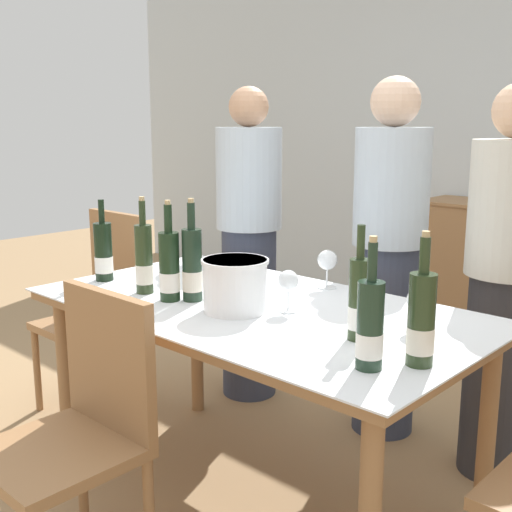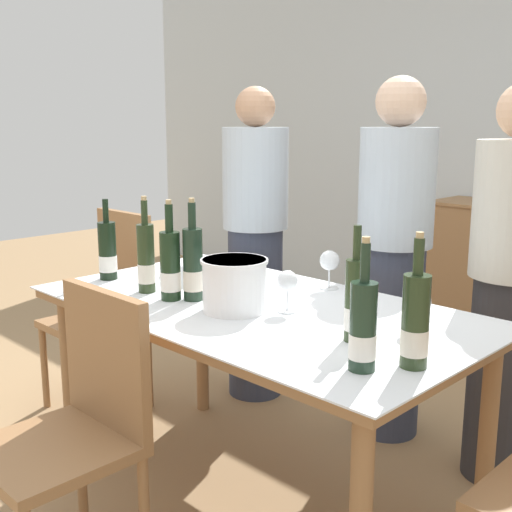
{
  "view_description": "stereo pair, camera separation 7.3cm",
  "coord_description": "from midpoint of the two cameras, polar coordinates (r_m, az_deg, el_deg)",
  "views": [
    {
      "loc": [
        1.52,
        -1.64,
        1.41
      ],
      "look_at": [
        0.0,
        0.0,
        0.95
      ],
      "focal_mm": 45.0,
      "sensor_mm": 36.0,
      "label": 1
    },
    {
      "loc": [
        1.57,
        -1.59,
        1.41
      ],
      "look_at": [
        0.0,
        0.0,
        0.95
      ],
      "focal_mm": 45.0,
      "sensor_mm": 36.0,
      "label": 2
    }
  ],
  "objects": [
    {
      "name": "ground_plane",
      "position": [
        2.64,
        0.85,
        -20.51
      ],
      "size": [
        12.0,
        12.0,
        0.0
      ],
      "primitive_type": "plane",
      "color": "#A37F56"
    },
    {
      "name": "dining_table",
      "position": [
        2.35,
        0.9,
        -6.15
      ],
      "size": [
        1.66,
        0.91,
        0.77
      ],
      "color": "#996B42",
      "rests_on": "ground_plane"
    },
    {
      "name": "ice_bucket",
      "position": [
        2.22,
        -0.94,
        -2.47
      ],
      "size": [
        0.24,
        0.24,
        0.18
      ],
      "color": "white",
      "rests_on": "dining_table"
    },
    {
      "name": "wine_bottle_0",
      "position": [
        1.95,
        9.89,
        -4.05
      ],
      "size": [
        0.06,
        0.06,
        0.35
      ],
      "color": "#28381E",
      "rests_on": "dining_table"
    },
    {
      "name": "wine_bottle_1",
      "position": [
        2.38,
        -6.75,
        -0.97
      ],
      "size": [
        0.08,
        0.08,
        0.37
      ],
      "color": "black",
      "rests_on": "dining_table"
    },
    {
      "name": "wine_bottle_2",
      "position": [
        1.78,
        15.13,
        -5.76
      ],
      "size": [
        0.08,
        0.08,
        0.37
      ],
      "color": "#28381E",
      "rests_on": "dining_table"
    },
    {
      "name": "wine_bottle_3",
      "position": [
        2.74,
        -12.31,
        0.32
      ],
      "size": [
        0.08,
        0.08,
        0.34
      ],
      "color": "black",
      "rests_on": "dining_table"
    },
    {
      "name": "wine_bottle_4",
      "position": [
        2.5,
        -8.92,
        -0.33
      ],
      "size": [
        0.07,
        0.07,
        0.37
      ],
      "color": "#28381E",
      "rests_on": "dining_table"
    },
    {
      "name": "wine_bottle_5",
      "position": [
        2.37,
        -4.74,
        -0.88
      ],
      "size": [
        0.07,
        0.07,
        0.38
      ],
      "color": "#1E3323",
      "rests_on": "dining_table"
    },
    {
      "name": "wine_bottle_6",
      "position": [
        1.73,
        10.7,
        -6.31
      ],
      "size": [
        0.07,
        0.07,
        0.36
      ],
      "color": "#1E3323",
      "rests_on": "dining_table"
    },
    {
      "name": "wine_glass_0",
      "position": [
        2.54,
        7.37,
        -0.54
      ],
      "size": [
        0.08,
        0.08,
        0.15
      ],
      "color": "white",
      "rests_on": "dining_table"
    },
    {
      "name": "wine_glass_1",
      "position": [
        2.07,
        15.18,
        -4.06
      ],
      "size": [
        0.08,
        0.08,
        0.14
      ],
      "color": "white",
      "rests_on": "dining_table"
    },
    {
      "name": "wine_glass_2",
      "position": [
        2.21,
        3.76,
        -2.38
      ],
      "size": [
        0.07,
        0.07,
        0.15
      ],
      "color": "white",
      "rests_on": "dining_table"
    },
    {
      "name": "chair_near_front",
      "position": [
        2.07,
        -14.54,
        -13.82
      ],
      "size": [
        0.42,
        0.42,
        0.91
      ],
      "color": "#996B42",
      "rests_on": "ground_plane"
    },
    {
      "name": "chair_left_end",
      "position": [
        3.28,
        -12.25,
        -3.75
      ],
      "size": [
        0.42,
        0.42,
        0.98
      ],
      "color": "#996B42",
      "rests_on": "ground_plane"
    },
    {
      "name": "person_host",
      "position": [
        3.27,
        0.58,
        0.86
      ],
      "size": [
        0.33,
        0.33,
        1.59
      ],
      "color": "#383F56",
      "rests_on": "ground_plane"
    },
    {
      "name": "person_guest_left",
      "position": [
        2.92,
        12.84,
        -0.5
      ],
      "size": [
        0.33,
        0.33,
        1.61
      ],
      "color": "#383F56",
      "rests_on": "ground_plane"
    },
    {
      "name": "person_guest_right",
      "position": [
        2.68,
        22.46,
        -2.79
      ],
      "size": [
        0.33,
        0.33,
        1.56
      ],
      "color": "#2D2D33",
      "rests_on": "ground_plane"
    }
  ]
}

